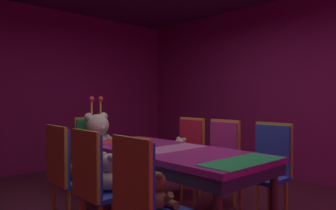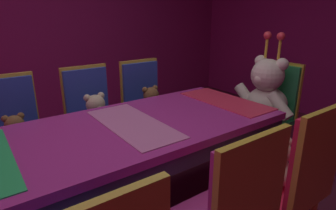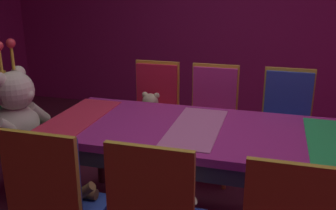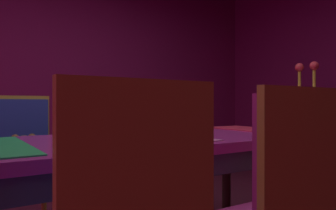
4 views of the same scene
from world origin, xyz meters
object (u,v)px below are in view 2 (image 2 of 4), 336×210
object	(u,v)px
chair_left_2	(144,100)
teddy_right_2	(276,165)
teddy_left_0	(16,135)
chair_left_1	(90,110)
chair_right_2	(300,173)
teddy_left_1	(97,115)
banquet_table	(133,137)
king_teddy_bear	(265,94)
chair_left_0	(13,126)
throne_chair	(274,103)
teddy_left_2	(152,104)

from	to	relation	value
chair_left_2	teddy_right_2	xyz separation A→B (m)	(1.51, -0.02, -0.01)
chair_left_2	teddy_left_0	bearing A→B (deg)	-82.83
chair_left_1	chair_right_2	world-z (taller)	same
teddy_left_1	chair_left_2	xyz separation A→B (m)	(-0.15, 0.55, -0.00)
banquet_table	teddy_left_0	distance (m)	0.90
chair_left_2	king_teddy_bear	xyz separation A→B (m)	(0.82, 0.80, 0.12)
chair_left_0	chair_left_1	world-z (taller)	same
teddy_left_0	chair_left_1	distance (m)	0.63
chair_right_2	throne_chair	bearing A→B (deg)	-49.88
chair_left_1	teddy_left_1	bearing A→B (deg)	0.00
chair_left_0	chair_left_2	distance (m)	1.17
chair_left_2	throne_chair	size ratio (longest dim) A/B	1.00
chair_left_1	king_teddy_bear	size ratio (longest dim) A/B	1.22
chair_left_0	teddy_left_1	distance (m)	0.63
banquet_table	chair_left_0	bearing A→B (deg)	-144.05
teddy_left_1	teddy_right_2	xyz separation A→B (m)	(1.37, 0.53, -0.02)
teddy_left_2	king_teddy_bear	size ratio (longest dim) A/B	0.40
teddy_left_2	chair_left_2	bearing A→B (deg)	-180.00
teddy_left_0	chair_right_2	distance (m)	1.90
teddy_left_0	king_teddy_bear	bearing A→B (deg)	71.11
chair_left_0	banquet_table	bearing A→B (deg)	35.95
teddy_left_1	teddy_left_0	bearing A→B (deg)	-90.00
chair_left_1	throne_chair	xyz separation A→B (m)	(0.82, 1.52, 0.00)
banquet_table	chair_right_2	size ratio (longest dim) A/B	2.05
teddy_left_0	chair_right_2	world-z (taller)	chair_right_2
throne_chair	chair_right_2	bearing A→B (deg)	40.12
throne_chair	chair_left_0	bearing A→B (deg)	-20.94
teddy_right_2	chair_left_0	bearing A→B (deg)	37.25
throne_chair	teddy_right_2	bearing A→B (deg)	34.88
chair_right_2	king_teddy_bear	size ratio (longest dim) A/B	1.22
chair_right_2	teddy_right_2	xyz separation A→B (m)	(-0.14, 0.00, -0.01)
throne_chair	king_teddy_bear	bearing A→B (deg)	-0.00
king_teddy_bear	throne_chair	bearing A→B (deg)	180.00
chair_left_0	throne_chair	bearing A→B (deg)	69.06
teddy_left_0	king_teddy_bear	xyz separation A→B (m)	(0.67, 1.97, 0.14)
banquet_table	teddy_left_0	bearing A→B (deg)	-138.69
teddy_left_0	teddy_right_2	bearing A→B (deg)	40.03
chair_left_1	chair_left_2	distance (m)	0.55
teddy_left_1	chair_right_2	world-z (taller)	chair_right_2
chair_left_0	chair_left_2	bearing A→B (deg)	90.20
teddy_left_0	throne_chair	xyz separation A→B (m)	(0.67, 2.14, 0.02)
banquet_table	chair_left_2	world-z (taller)	chair_left_2
teddy_left_1	throne_chair	world-z (taller)	throne_chair
king_teddy_bear	chair_right_2	bearing A→B (deg)	45.31
teddy_left_2	king_teddy_bear	bearing A→B (deg)	49.90
teddy_left_0	throne_chair	distance (m)	2.24
chair_right_2	chair_left_1	bearing A→B (deg)	17.80
chair_left_0	teddy_left_2	xyz separation A→B (m)	(0.14, 1.17, -0.01)
chair_left_1	teddy_left_0	bearing A→B (deg)	-76.60
chair_left_0	king_teddy_bear	xyz separation A→B (m)	(0.82, 1.97, 0.12)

